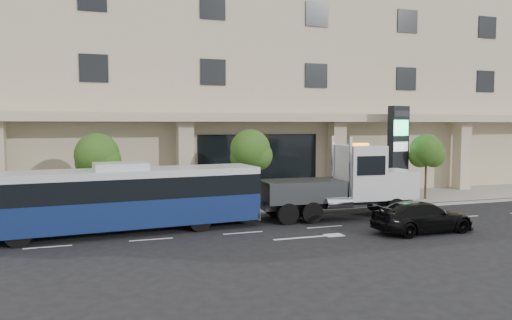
{
  "coord_description": "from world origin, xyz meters",
  "views": [
    {
      "loc": [
        -10.4,
        -22.3,
        4.81
      ],
      "look_at": [
        -2.21,
        2.0,
        2.96
      ],
      "focal_mm": 35.0,
      "sensor_mm": 36.0,
      "label": 1
    }
  ],
  "objects_px": {
    "black_sedan": "(422,217)",
    "tow_truck": "(345,184)",
    "city_bus": "(121,197)",
    "signage_pylon": "(398,152)"
  },
  "relations": [
    {
      "from": "black_sedan",
      "to": "tow_truck",
      "type": "bearing_deg",
      "value": 17.53
    },
    {
      "from": "city_bus",
      "to": "black_sedan",
      "type": "distance_m",
      "value": 13.38
    },
    {
      "from": "city_bus",
      "to": "signage_pylon",
      "type": "bearing_deg",
      "value": 8.65
    },
    {
      "from": "city_bus",
      "to": "black_sedan",
      "type": "relative_size",
      "value": 2.63
    },
    {
      "from": "tow_truck",
      "to": "signage_pylon",
      "type": "xyz_separation_m",
      "value": [
        5.78,
        3.83,
        1.36
      ]
    },
    {
      "from": "city_bus",
      "to": "black_sedan",
      "type": "height_order",
      "value": "city_bus"
    },
    {
      "from": "tow_truck",
      "to": "signage_pylon",
      "type": "bearing_deg",
      "value": 36.33
    },
    {
      "from": "city_bus",
      "to": "black_sedan",
      "type": "bearing_deg",
      "value": -22.6
    },
    {
      "from": "tow_truck",
      "to": "signage_pylon",
      "type": "distance_m",
      "value": 7.07
    },
    {
      "from": "black_sedan",
      "to": "signage_pylon",
      "type": "bearing_deg",
      "value": -29.71
    }
  ]
}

